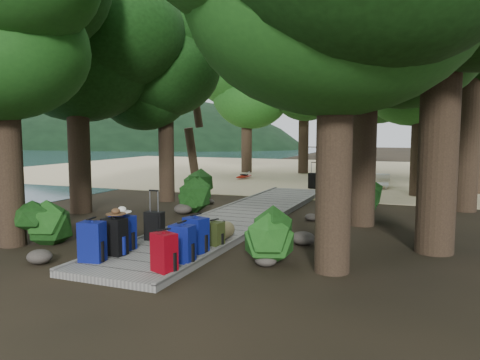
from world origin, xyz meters
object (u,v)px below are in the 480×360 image
at_px(backpack_left_a, 92,239).
at_px(backpack_right_a, 164,250).
at_px(backpack_right_c, 196,233).
at_px(backpack_right_d, 215,232).
at_px(lone_suitcase_on_sand, 314,181).
at_px(sun_lounger, 381,181).
at_px(suitcase_on_boardwalk, 154,226).
at_px(backpack_left_c, 124,231).
at_px(backpack_left_b, 115,235).
at_px(kayak, 244,176).
at_px(backpack_right_b, 182,242).
at_px(duffel_right_khaki, 222,232).

height_order(backpack_left_a, backpack_right_a, backpack_left_a).
distance_m(backpack_right_c, backpack_right_d, 0.62).
bearing_deg(backpack_right_a, lone_suitcase_on_sand, 114.99).
bearing_deg(sun_lounger, suitcase_on_boardwalk, -110.71).
bearing_deg(backpack_left_c, backpack_left_b, -71.93).
relative_size(backpack_left_c, backpack_right_a, 1.03).
bearing_deg(sun_lounger, kayak, 162.63).
relative_size(backpack_right_b, suitcase_on_boardwalk, 1.21).
relative_size(backpack_left_c, lone_suitcase_on_sand, 1.13).
xyz_separation_m(backpack_right_c, sun_lounger, (2.23, 12.29, -0.18)).
bearing_deg(backpack_left_a, backpack_left_b, 70.73).
height_order(backpack_left_b, suitcase_on_boardwalk, backpack_left_b).
xyz_separation_m(backpack_right_b, kayak, (-4.56, 14.55, -0.32)).
distance_m(suitcase_on_boardwalk, lone_suitcase_on_sand, 10.68).
distance_m(backpack_right_c, lone_suitcase_on_sand, 11.18).
distance_m(lone_suitcase_on_sand, kayak, 4.92).
bearing_deg(backpack_left_c, duffel_right_khaki, 51.52).
xyz_separation_m(backpack_left_c, suitcase_on_boardwalk, (0.13, 0.86, -0.06)).
height_order(backpack_left_a, duffel_right_khaki, backpack_left_a).
bearing_deg(backpack_left_c, backpack_right_a, -26.21).
xyz_separation_m(backpack_right_a, sun_lounger, (2.14, 13.58, -0.17)).
height_order(backpack_left_b, kayak, backpack_left_b).
bearing_deg(backpack_right_d, backpack_right_b, -75.27).
height_order(backpack_right_a, backpack_right_b, backpack_right_b).
bearing_deg(backpack_right_c, backpack_left_a, -121.31).
distance_m(suitcase_on_boardwalk, kayak, 13.71).
xyz_separation_m(backpack_left_b, kayak, (-3.18, 14.58, -0.33)).
distance_m(backpack_left_b, backpack_left_c, 0.41).
relative_size(suitcase_on_boardwalk, kayak, 0.21).
distance_m(backpack_left_c, kayak, 14.52).
xyz_separation_m(backpack_left_b, backpack_right_c, (1.28, 0.73, -0.01)).
xyz_separation_m(backpack_left_a, backpack_left_b, (0.09, 0.51, -0.01)).
distance_m(backpack_left_c, suitcase_on_boardwalk, 0.87).
bearing_deg(backpack_right_a, backpack_left_c, 169.64).
bearing_deg(backpack_left_a, suitcase_on_boardwalk, 76.01).
relative_size(backpack_left_c, backpack_right_c, 1.00).
height_order(duffel_right_khaki, suitcase_on_boardwalk, suitcase_on_boardwalk).
relative_size(backpack_right_a, kayak, 0.24).
distance_m(backpack_right_d, sun_lounger, 11.88).
bearing_deg(suitcase_on_boardwalk, backpack_right_a, -57.99).
relative_size(backpack_left_c, backpack_right_b, 1.00).
xyz_separation_m(backpack_left_c, backpack_right_d, (1.46, 0.93, -0.10)).
relative_size(kayak, sun_lounger, 1.65).
height_order(backpack_left_b, sun_lounger, backpack_left_b).
height_order(backpack_left_c, kayak, backpack_left_c).
bearing_deg(lone_suitcase_on_sand, kayak, 158.71).
distance_m(backpack_left_a, backpack_left_c, 0.91).
height_order(backpack_right_a, duffel_right_khaki, backpack_right_a).
bearing_deg(backpack_right_a, kayak, 129.75).
xyz_separation_m(backpack_left_a, backpack_right_b, (1.47, 0.54, -0.03)).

